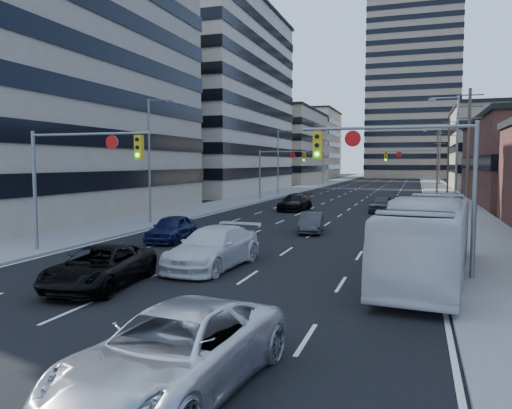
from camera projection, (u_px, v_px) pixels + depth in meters
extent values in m
plane|color=black|center=(120.00, 319.00, 14.19)|extent=(400.00, 400.00, 0.00)
cube|color=black|center=(387.00, 179.00, 137.46)|extent=(18.00, 300.00, 0.02)
cube|color=slate|center=(345.00, 179.00, 140.98)|extent=(5.00, 300.00, 0.15)
cube|color=slate|center=(431.00, 179.00, 133.92)|extent=(5.00, 300.00, 0.15)
cube|color=gray|center=(7.00, 85.00, 41.81)|extent=(22.00, 30.00, 22.00)
cube|color=#ADA089|center=(185.00, 102.00, 78.20)|extent=(26.00, 34.00, 28.00)
cube|color=gray|center=(273.00, 148.00, 115.71)|extent=(20.00, 30.00, 16.00)
cube|color=gray|center=(413.00, 83.00, 152.18)|extent=(26.00, 26.00, 58.00)
cube|color=#ADA089|center=(296.00, 145.00, 154.70)|extent=(24.00, 24.00, 20.00)
cylinder|color=slate|center=(35.00, 192.00, 24.59)|extent=(0.18, 0.18, 6.00)
cylinder|color=slate|center=(89.00, 134.00, 23.37)|extent=(6.50, 0.12, 0.12)
cube|color=gold|center=(139.00, 147.00, 22.61)|extent=(0.35, 0.28, 1.10)
cylinder|color=black|center=(137.00, 139.00, 22.43)|extent=(0.18, 0.06, 0.18)
cylinder|color=black|center=(137.00, 147.00, 22.46)|extent=(0.18, 0.06, 0.18)
cylinder|color=#0CE526|center=(137.00, 155.00, 22.48)|extent=(0.18, 0.06, 0.18)
cylinder|color=white|center=(112.00, 142.00, 22.99)|extent=(0.64, 0.06, 0.64)
cylinder|color=slate|center=(474.00, 202.00, 18.46)|extent=(0.18, 0.18, 6.00)
cylinder|color=slate|center=(386.00, 128.00, 19.23)|extent=(6.50, 0.12, 0.12)
cube|color=gold|center=(318.00, 145.00, 20.09)|extent=(0.35, 0.28, 1.10)
cylinder|color=black|center=(317.00, 136.00, 19.91)|extent=(0.18, 0.06, 0.18)
cylinder|color=black|center=(317.00, 145.00, 19.94)|extent=(0.18, 0.06, 0.18)
cylinder|color=#0CE526|center=(317.00, 154.00, 19.97)|extent=(0.18, 0.06, 0.18)
cylinder|color=white|center=(353.00, 139.00, 19.61)|extent=(0.64, 0.06, 0.64)
cylinder|color=slate|center=(260.00, 175.00, 59.68)|extent=(0.18, 0.18, 6.00)
cylinder|color=slate|center=(284.00, 152.00, 58.53)|extent=(6.00, 0.12, 0.12)
cube|color=gold|center=(304.00, 157.00, 57.84)|extent=(0.35, 0.28, 1.10)
cylinder|color=black|center=(304.00, 154.00, 57.66)|extent=(0.18, 0.06, 0.18)
cylinder|color=black|center=(304.00, 157.00, 57.69)|extent=(0.18, 0.06, 0.18)
cylinder|color=#0CE526|center=(304.00, 160.00, 57.72)|extent=(0.18, 0.06, 0.18)
cylinder|color=white|center=(292.00, 155.00, 58.22)|extent=(0.64, 0.06, 0.64)
cylinder|color=slate|center=(437.00, 177.00, 53.54)|extent=(0.18, 0.18, 6.00)
cylinder|color=slate|center=(409.00, 151.00, 54.23)|extent=(6.00, 0.12, 0.12)
cube|color=gold|center=(386.00, 157.00, 55.02)|extent=(0.35, 0.28, 1.10)
cylinder|color=black|center=(386.00, 153.00, 54.84)|extent=(0.18, 0.06, 0.18)
cylinder|color=black|center=(386.00, 157.00, 54.87)|extent=(0.18, 0.06, 0.18)
cylinder|color=#0CE526|center=(386.00, 160.00, 54.90)|extent=(0.18, 0.06, 0.18)
cylinder|color=white|center=(399.00, 154.00, 54.54)|extent=(0.64, 0.06, 0.64)
cylinder|color=#4C3D2D|center=(468.00, 151.00, 44.13)|extent=(0.28, 0.28, 11.00)
cube|color=#4C3D2D|center=(470.00, 95.00, 43.72)|extent=(2.20, 0.10, 0.10)
cube|color=#4C3D2D|center=(470.00, 107.00, 43.81)|extent=(2.20, 0.10, 0.10)
cube|color=#4C3D2D|center=(469.00, 118.00, 43.89)|extent=(2.20, 0.10, 0.10)
cylinder|color=#4C3D2D|center=(448.00, 156.00, 72.58)|extent=(0.28, 0.28, 11.00)
cube|color=#4C3D2D|center=(449.00, 122.00, 72.17)|extent=(2.20, 0.10, 0.10)
cube|color=#4C3D2D|center=(449.00, 129.00, 72.25)|extent=(2.20, 0.10, 0.10)
cube|color=#4C3D2D|center=(449.00, 136.00, 72.34)|extent=(2.20, 0.10, 0.10)
cylinder|color=#4C3D2D|center=(440.00, 158.00, 101.02)|extent=(0.28, 0.28, 11.00)
cube|color=#4C3D2D|center=(440.00, 134.00, 100.62)|extent=(2.20, 0.10, 0.10)
cube|color=#4C3D2D|center=(440.00, 139.00, 100.70)|extent=(2.20, 0.10, 0.10)
cube|color=#4C3D2D|center=(440.00, 144.00, 100.78)|extent=(2.20, 0.10, 0.10)
cylinder|color=slate|center=(149.00, 162.00, 36.00)|extent=(0.16, 0.16, 9.00)
cylinder|color=slate|center=(160.00, 100.00, 35.36)|extent=(1.80, 0.10, 0.10)
cube|color=slate|center=(170.00, 101.00, 35.12)|extent=(0.50, 0.22, 0.14)
cylinder|color=slate|center=(278.00, 163.00, 69.19)|extent=(0.16, 0.16, 9.00)
cylinder|color=slate|center=(284.00, 131.00, 68.55)|extent=(1.80, 0.10, 0.10)
cube|color=slate|center=(290.00, 131.00, 68.31)|extent=(0.50, 0.22, 0.14)
cylinder|color=slate|center=(323.00, 163.00, 102.38)|extent=(0.16, 0.16, 9.00)
cylinder|color=slate|center=(328.00, 141.00, 101.74)|extent=(1.80, 0.10, 0.10)
cube|color=slate|center=(332.00, 142.00, 101.50)|extent=(0.50, 0.22, 0.14)
cylinder|color=slate|center=(456.00, 162.00, 34.30)|extent=(0.16, 0.16, 9.00)
cylinder|color=slate|center=(444.00, 98.00, 34.21)|extent=(1.80, 0.10, 0.10)
cube|color=slate|center=(432.00, 100.00, 34.47)|extent=(0.50, 0.22, 0.14)
cylinder|color=slate|center=(437.00, 163.00, 67.49)|extent=(0.16, 0.16, 9.00)
cylinder|color=slate|center=(431.00, 130.00, 67.40)|extent=(1.80, 0.10, 0.10)
cube|color=slate|center=(425.00, 131.00, 67.65)|extent=(0.50, 0.22, 0.14)
imported|color=black|center=(100.00, 267.00, 17.80)|extent=(2.96, 5.48, 1.46)
imported|color=silver|center=(213.00, 248.00, 21.17)|extent=(2.89, 6.07, 1.71)
imported|color=silver|center=(175.00, 351.00, 9.62)|extent=(3.28, 6.08, 1.62)
imported|color=silver|center=(428.00, 238.00, 19.00)|extent=(3.82, 11.49, 3.14)
imported|color=#0D1437|center=(172.00, 228.00, 28.19)|extent=(2.09, 4.51, 1.50)
imported|color=#303032|center=(311.00, 223.00, 31.76)|extent=(1.83, 4.06, 1.29)
imported|color=black|center=(295.00, 202.00, 46.55)|extent=(2.57, 5.50, 1.55)
imported|color=#363639|center=(382.00, 204.00, 44.82)|extent=(2.27, 4.63, 1.52)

